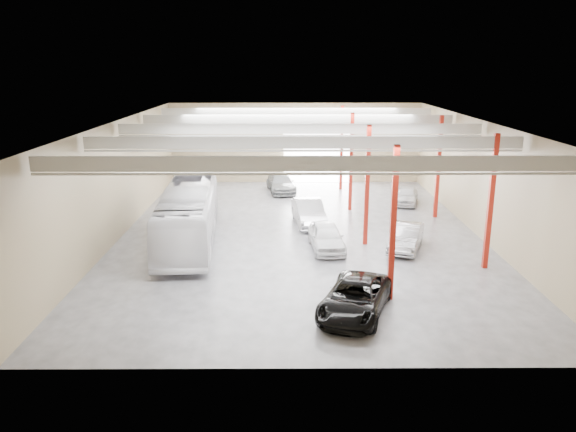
{
  "coord_description": "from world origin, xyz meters",
  "views": [
    {
      "loc": [
        -0.94,
        -33.52,
        10.31
      ],
      "look_at": [
        -0.76,
        -3.77,
        2.2
      ],
      "focal_mm": 35.0,
      "sensor_mm": 36.0,
      "label": 1
    }
  ],
  "objects_px": {
    "black_sedan": "(355,298)",
    "car_row_b": "(309,212)",
    "car_right_near": "(406,237)",
    "car_right_far": "(407,195)",
    "car_row_a": "(326,237)",
    "car_row_c": "(281,183)",
    "coach_bus": "(188,216)"
  },
  "relations": [
    {
      "from": "car_right_near",
      "to": "car_row_c",
      "type": "bearing_deg",
      "value": 135.71
    },
    {
      "from": "black_sedan",
      "to": "car_right_near",
      "type": "height_order",
      "value": "black_sedan"
    },
    {
      "from": "car_row_c",
      "to": "car_right_far",
      "type": "distance_m",
      "value": 10.44
    },
    {
      "from": "car_row_b",
      "to": "car_right_near",
      "type": "bearing_deg",
      "value": -50.8
    },
    {
      "from": "car_row_b",
      "to": "car_right_near",
      "type": "distance_m",
      "value": 7.42
    },
    {
      "from": "black_sedan",
      "to": "car_right_far",
      "type": "distance_m",
      "value": 20.35
    },
    {
      "from": "coach_bus",
      "to": "car_right_near",
      "type": "bearing_deg",
      "value": -9.47
    },
    {
      "from": "car_row_b",
      "to": "car_right_far",
      "type": "xyz_separation_m",
      "value": [
        7.65,
        5.58,
        -0.15
      ]
    },
    {
      "from": "car_right_near",
      "to": "car_right_far",
      "type": "relative_size",
      "value": 1.13
    },
    {
      "from": "black_sedan",
      "to": "car_row_c",
      "type": "height_order",
      "value": "black_sedan"
    },
    {
      "from": "black_sedan",
      "to": "car_row_a",
      "type": "distance_m",
      "value": 8.6
    },
    {
      "from": "black_sedan",
      "to": "car_row_c",
      "type": "distance_m",
      "value": 23.81
    },
    {
      "from": "car_row_c",
      "to": "car_right_near",
      "type": "relative_size",
      "value": 1.13
    },
    {
      "from": "car_row_a",
      "to": "car_right_near",
      "type": "relative_size",
      "value": 1.01
    },
    {
      "from": "car_row_a",
      "to": "car_right_far",
      "type": "relative_size",
      "value": 1.14
    },
    {
      "from": "car_right_near",
      "to": "car_right_far",
      "type": "bearing_deg",
      "value": 97.72
    },
    {
      "from": "car_row_b",
      "to": "car_row_c",
      "type": "relative_size",
      "value": 1.0
    },
    {
      "from": "coach_bus",
      "to": "car_row_c",
      "type": "xyz_separation_m",
      "value": [
        5.33,
        13.84,
        -0.98
      ]
    },
    {
      "from": "car_row_c",
      "to": "car_right_near",
      "type": "distance_m",
      "value": 16.62
    },
    {
      "from": "car_row_c",
      "to": "car_right_far",
      "type": "xyz_separation_m",
      "value": [
        9.55,
        -4.22,
        -0.06
      ]
    },
    {
      "from": "black_sedan",
      "to": "car_row_b",
      "type": "height_order",
      "value": "car_row_b"
    },
    {
      "from": "car_row_b",
      "to": "car_right_near",
      "type": "xyz_separation_m",
      "value": [
        5.34,
        -5.15,
        -0.09
      ]
    },
    {
      "from": "coach_bus",
      "to": "car_right_far",
      "type": "bearing_deg",
      "value": 28.47
    },
    {
      "from": "car_right_near",
      "to": "car_row_a",
      "type": "bearing_deg",
      "value": -159.56
    },
    {
      "from": "car_right_far",
      "to": "coach_bus",
      "type": "bearing_deg",
      "value": -131.15
    },
    {
      "from": "black_sedan",
      "to": "car_row_b",
      "type": "xyz_separation_m",
      "value": [
        -1.39,
        13.78,
        0.09
      ]
    },
    {
      "from": "car_row_b",
      "to": "car_row_c",
      "type": "distance_m",
      "value": 9.98
    },
    {
      "from": "car_row_c",
      "to": "car_right_near",
      "type": "height_order",
      "value": "car_right_near"
    },
    {
      "from": "coach_bus",
      "to": "car_right_near",
      "type": "height_order",
      "value": "coach_bus"
    },
    {
      "from": "black_sedan",
      "to": "car_row_b",
      "type": "distance_m",
      "value": 13.85
    },
    {
      "from": "coach_bus",
      "to": "car_row_a",
      "type": "height_order",
      "value": "coach_bus"
    },
    {
      "from": "car_row_a",
      "to": "car_right_near",
      "type": "distance_m",
      "value": 4.55
    }
  ]
}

